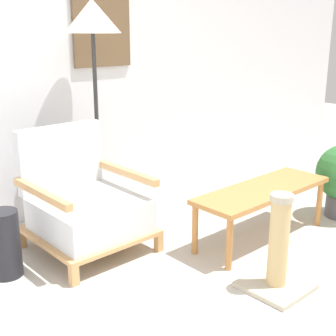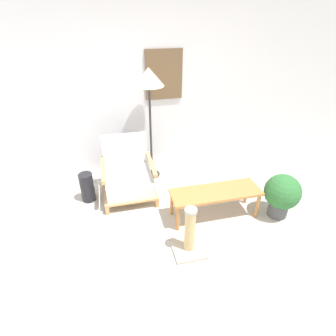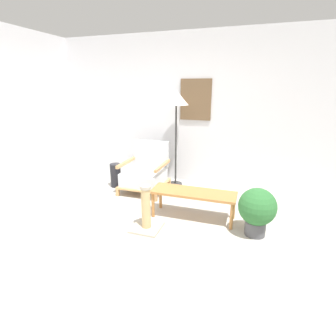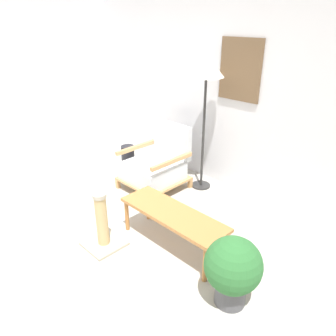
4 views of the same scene
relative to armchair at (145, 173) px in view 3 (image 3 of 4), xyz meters
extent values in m
plane|color=#B7B2A8|center=(0.45, -1.67, -0.32)|extent=(14.00, 14.00, 0.00)
cube|color=silver|center=(0.45, 0.77, 1.03)|extent=(8.00, 0.06, 2.70)
cube|color=brown|center=(0.70, 0.72, 1.23)|extent=(0.56, 0.02, 0.72)
cube|color=tan|center=(-0.34, -0.40, -0.25)|extent=(0.05, 0.05, 0.13)
cube|color=tan|center=(0.34, -0.40, -0.25)|extent=(0.05, 0.05, 0.13)
cube|color=tan|center=(-0.34, 0.31, -0.25)|extent=(0.05, 0.05, 0.13)
cube|color=tan|center=(0.34, 0.31, -0.25)|extent=(0.05, 0.05, 0.13)
cube|color=tan|center=(0.00, -0.04, -0.17)|extent=(0.73, 0.75, 0.03)
cube|color=silver|center=(0.00, -0.06, -0.05)|extent=(0.65, 0.65, 0.22)
cube|color=silver|center=(0.00, 0.29, 0.29)|extent=(0.65, 0.08, 0.46)
cube|color=tan|center=(-0.34, -0.04, 0.18)|extent=(0.05, 0.69, 0.05)
cube|color=tan|center=(0.34, -0.04, 0.18)|extent=(0.05, 0.69, 0.05)
cylinder|color=#2D2D2D|center=(0.42, 0.44, -0.30)|extent=(0.25, 0.25, 0.03)
cylinder|color=#2D2D2D|center=(0.42, 0.44, 0.43)|extent=(0.03, 0.03, 1.44)
cone|color=silver|center=(0.42, 0.44, 1.28)|extent=(0.43, 0.43, 0.25)
cube|color=#B2753D|center=(1.04, -0.75, 0.06)|extent=(1.16, 0.39, 0.04)
cylinder|color=#B2753D|center=(0.50, -0.90, -0.13)|extent=(0.04, 0.04, 0.36)
cylinder|color=#B2753D|center=(1.58, -0.90, -0.13)|extent=(0.04, 0.04, 0.36)
cylinder|color=#B2753D|center=(0.50, -0.59, -0.13)|extent=(0.04, 0.04, 0.36)
cylinder|color=#B2753D|center=(1.58, -0.59, -0.13)|extent=(0.04, 0.04, 0.36)
cylinder|color=black|center=(-0.59, -0.01, -0.10)|extent=(0.19, 0.19, 0.43)
cylinder|color=#4C4C51|center=(1.88, -0.94, -0.22)|extent=(0.25, 0.25, 0.19)
sphere|color=#2D6B33|center=(1.88, -0.94, 0.07)|extent=(0.46, 0.46, 0.46)
cube|color=#B2A893|center=(0.54, -1.24, -0.30)|extent=(0.37, 0.37, 0.03)
cylinder|color=tan|center=(0.54, -1.24, -0.02)|extent=(0.12, 0.12, 0.53)
cylinder|color=#B2A893|center=(0.54, -1.24, 0.26)|extent=(0.14, 0.14, 0.04)
camera|label=1|loc=(-1.62, -2.66, 1.19)|focal=50.00mm
camera|label=2|loc=(-0.18, -3.24, 2.06)|focal=28.00mm
camera|label=3|loc=(1.77, -4.02, 1.45)|focal=28.00mm
camera|label=4|loc=(2.92, -2.69, 1.82)|focal=35.00mm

